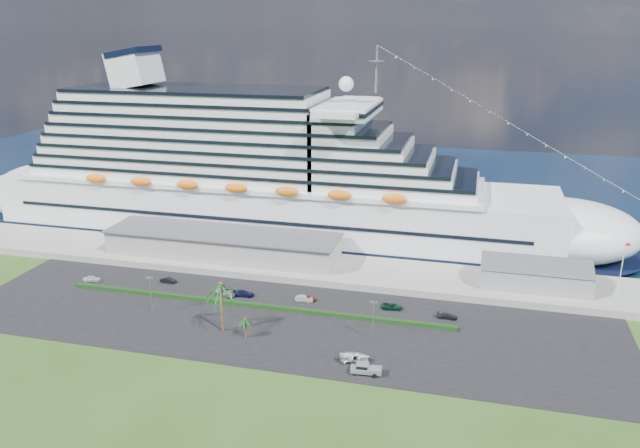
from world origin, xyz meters
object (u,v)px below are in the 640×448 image
(pickup_truck, at_px, (366,369))
(boat_trailer, at_px, (354,357))
(parked_car_3, at_px, (243,293))
(cruise_ship, at_px, (265,179))

(pickup_truck, height_order, boat_trailer, pickup_truck)
(parked_car_3, height_order, boat_trailer, boat_trailer)
(pickup_truck, relative_size, boat_trailer, 0.87)
(boat_trailer, bearing_deg, parked_car_3, 143.77)
(parked_car_3, bearing_deg, cruise_ship, 5.13)
(cruise_ship, bearing_deg, pickup_truck, -58.28)
(parked_car_3, xyz_separation_m, pickup_truck, (32.96, -25.48, 0.38))
(cruise_ship, xyz_separation_m, pickup_truck, (42.43, -68.65, -15.50))
(parked_car_3, bearing_deg, boat_trailer, -133.46)
(cruise_ship, distance_m, pickup_truck, 82.18)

